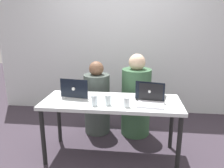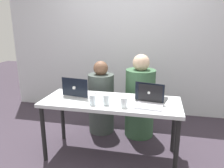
{
  "view_description": "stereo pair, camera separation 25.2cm",
  "coord_description": "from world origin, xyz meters",
  "views": [
    {
      "loc": [
        0.27,
        -2.36,
        1.57
      ],
      "look_at": [
        0.0,
        0.06,
        0.9
      ],
      "focal_mm": 35.0,
      "sensor_mm": 36.0,
      "label": 1
    },
    {
      "loc": [
        0.52,
        -2.31,
        1.57
      ],
      "look_at": [
        0.0,
        0.06,
        0.9
      ],
      "focal_mm": 35.0,
      "sensor_mm": 36.0,
      "label": 2
    }
  ],
  "objects": [
    {
      "name": "back_wall",
      "position": [
        0.0,
        1.52,
        1.18
      ],
      "size": [
        4.5,
        0.1,
        2.36
      ],
      "primitive_type": "cube",
      "color": "silver",
      "rests_on": "ground"
    },
    {
      "name": "water_glass_right",
      "position": [
        0.18,
        -0.18,
        0.76
      ],
      "size": [
        0.07,
        0.07,
        0.11
      ],
      "color": "white",
      "rests_on": "desk"
    },
    {
      "name": "desk",
      "position": [
        0.0,
        0.0,
        0.64
      ],
      "size": [
        1.59,
        0.62,
        0.72
      ],
      "color": "silver",
      "rests_on": "ground"
    },
    {
      "name": "laptop_back_left",
      "position": [
        -0.43,
        0.08,
        0.77
      ],
      "size": [
        0.37,
        0.3,
        0.24
      ],
      "rotation": [
        0.0,
        0.0,
        2.99
      ],
      "color": "silver",
      "rests_on": "desk"
    },
    {
      "name": "water_glass_left",
      "position": [
        -0.16,
        -0.18,
        0.77
      ],
      "size": [
        0.06,
        0.06,
        0.12
      ],
      "color": "silver",
      "rests_on": "desk"
    },
    {
      "name": "person_on_left",
      "position": [
        -0.28,
        0.61,
        0.47
      ],
      "size": [
        0.44,
        0.44,
        1.07
      ],
      "rotation": [
        0.0,
        0.0,
        2.92
      ],
      "color": "#414A45",
      "rests_on": "ground"
    },
    {
      "name": "ground_plane",
      "position": [
        0.0,
        0.0,
        0.0
      ],
      "size": [
        12.0,
        12.0,
        0.0
      ],
      "primitive_type": "plane",
      "color": "#362D38"
    },
    {
      "name": "water_glass_center",
      "position": [
        -0.02,
        -0.15,
        0.77
      ],
      "size": [
        0.07,
        0.07,
        0.11
      ],
      "color": "silver",
      "rests_on": "desk"
    },
    {
      "name": "laptop_back_right",
      "position": [
        0.45,
        0.1,
        0.77
      ],
      "size": [
        0.38,
        0.31,
        0.23
      ],
      "rotation": [
        0.0,
        0.0,
        2.9
      ],
      "color": "#333436",
      "rests_on": "desk"
    },
    {
      "name": "person_on_right",
      "position": [
        0.28,
        0.61,
        0.52
      ],
      "size": [
        0.51,
        0.51,
        1.18
      ],
      "rotation": [
        0.0,
        0.0,
        2.87
      ],
      "color": "#375C3E",
      "rests_on": "ground"
    },
    {
      "name": "laptop_front_right",
      "position": [
        0.45,
        -0.07,
        0.76
      ],
      "size": [
        0.31,
        0.26,
        0.21
      ],
      "rotation": [
        0.0,
        0.0,
        -0.12
      ],
      "color": "silver",
      "rests_on": "desk"
    }
  ]
}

